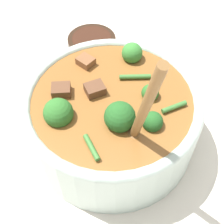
% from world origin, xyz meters
% --- Properties ---
extents(ground_plane, '(4.00, 4.00, 0.00)m').
position_xyz_m(ground_plane, '(0.00, 0.00, 0.00)').
color(ground_plane, silver).
extents(stew_bowl, '(0.27, 0.27, 0.26)m').
position_xyz_m(stew_bowl, '(0.00, -0.00, 0.06)').
color(stew_bowl, '#B2C6BC').
rests_on(stew_bowl, ground_plane).
extents(condiment_bowl, '(0.10, 0.10, 0.04)m').
position_xyz_m(condiment_bowl, '(-0.22, 0.01, 0.02)').
color(condiment_bowl, black).
rests_on(condiment_bowl, ground_plane).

